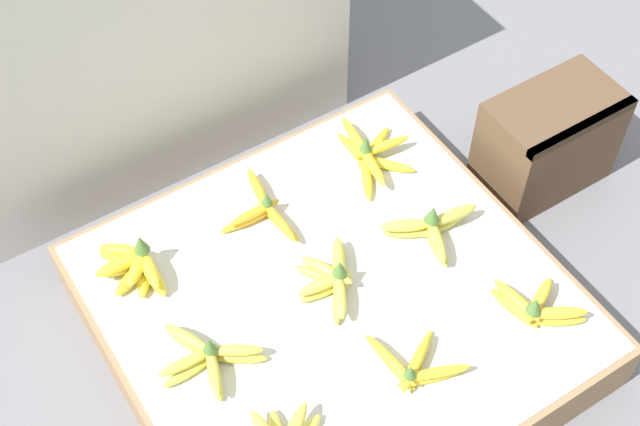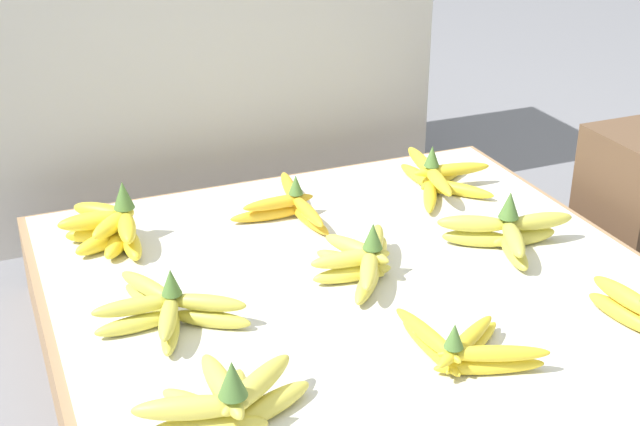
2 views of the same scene
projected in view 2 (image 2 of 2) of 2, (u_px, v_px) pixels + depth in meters
The scene contains 11 objects.
ground_plane at pixel (360, 365), 1.53m from camera, with size 10.00×10.00×0.00m, color slate.
display_platform at pixel (361, 326), 1.49m from camera, with size 1.00×0.97×0.16m.
back_vendor_table at pixel (170, 35), 2.03m from camera, with size 1.12×0.42×0.78m.
banana_bunch_front_left at pixel (227, 402), 1.13m from camera, with size 0.25×0.15×0.11m.
banana_bunch_front_midleft at pixel (463, 347), 1.25m from camera, with size 0.17×0.20×0.08m.
banana_bunch_middle_left at pixel (165, 309), 1.34m from camera, with size 0.23×0.23×0.09m.
banana_bunch_middle_midleft at pixel (363, 260), 1.47m from camera, with size 0.19×0.21×0.10m.
banana_bunch_middle_midright at pixel (507, 232), 1.55m from camera, with size 0.24×0.18×0.11m.
banana_bunch_back_left at pixel (111, 228), 1.57m from camera, with size 0.15×0.20×0.11m.
banana_bunch_back_midleft at pixel (291, 204), 1.68m from camera, with size 0.17×0.26×0.08m.
banana_bunch_back_midright at pixel (437, 177), 1.80m from camera, with size 0.20×0.26×0.09m.
Camera 2 is at (-0.54, -1.15, 0.89)m, focal length 50.00 mm.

